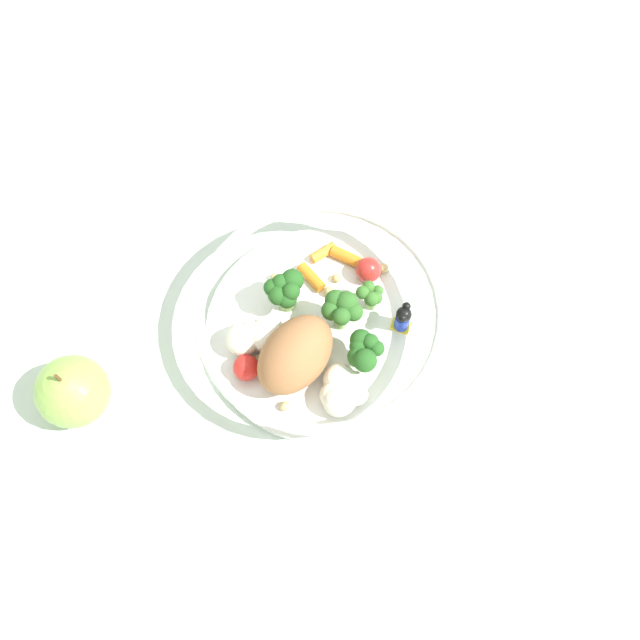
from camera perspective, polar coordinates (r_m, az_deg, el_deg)
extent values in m
plane|color=silver|center=(0.73, 0.36, -1.89)|extent=(2.40, 2.40, 0.00)
cylinder|color=white|center=(0.73, 0.00, -0.86)|extent=(0.24, 0.24, 0.01)
torus|color=white|center=(0.69, 0.00, 0.74)|extent=(0.25, 0.25, 0.01)
ellipsoid|color=#9E663D|center=(0.68, -1.90, -2.95)|extent=(0.10, 0.07, 0.06)
cylinder|color=#7FAD5B|center=(0.72, 1.74, 0.03)|extent=(0.01, 0.01, 0.03)
sphere|color=#2D6023|center=(0.69, 2.25, 1.33)|extent=(0.02, 0.02, 0.02)
sphere|color=#2D6023|center=(0.70, 1.28, 1.62)|extent=(0.02, 0.02, 0.02)
sphere|color=#2D6023|center=(0.70, 0.95, 0.80)|extent=(0.02, 0.02, 0.02)
sphere|color=#2D6023|center=(0.68, 1.77, 0.30)|extent=(0.02, 0.02, 0.02)
sphere|color=#2D6023|center=(0.69, 2.75, 0.66)|extent=(0.02, 0.02, 0.02)
cylinder|color=#8EB766|center=(0.73, -2.85, 1.63)|extent=(0.02, 0.02, 0.03)
sphere|color=#23561E|center=(0.70, -2.29, 3.26)|extent=(0.02, 0.02, 0.02)
sphere|color=#23561E|center=(0.70, -3.06, 3.14)|extent=(0.02, 0.02, 0.02)
sphere|color=#23561E|center=(0.71, -3.88, 2.65)|extent=(0.02, 0.02, 0.02)
sphere|color=#23561E|center=(0.70, -3.42, 2.04)|extent=(0.02, 0.02, 0.02)
sphere|color=#23561E|center=(0.70, -2.70, 1.77)|extent=(0.02, 0.02, 0.02)
sphere|color=#23561E|center=(0.70, -2.11, 2.59)|extent=(0.02, 0.02, 0.02)
cylinder|color=#8EB766|center=(0.73, 4.22, 1.46)|extent=(0.01, 0.01, 0.02)
sphere|color=#386B28|center=(0.72, 4.76, 2.41)|extent=(0.01, 0.01, 0.01)
sphere|color=#386B28|center=(0.72, 4.05, 2.64)|extent=(0.01, 0.01, 0.01)
sphere|color=#386B28|center=(0.71, 3.66, 2.12)|extent=(0.01, 0.01, 0.01)
sphere|color=#386B28|center=(0.71, 4.24, 1.73)|extent=(0.02, 0.02, 0.02)
sphere|color=#386B28|center=(0.71, 4.60, 1.81)|extent=(0.01, 0.01, 0.01)
cylinder|color=#7FAD5B|center=(0.70, 3.55, -3.01)|extent=(0.02, 0.02, 0.02)
sphere|color=#23561E|center=(0.68, 4.12, -1.81)|extent=(0.02, 0.02, 0.02)
sphere|color=#23561E|center=(0.69, 3.37, -1.66)|extent=(0.02, 0.02, 0.02)
sphere|color=#23561E|center=(0.68, 3.19, -2.20)|extent=(0.02, 0.02, 0.02)
sphere|color=#23561E|center=(0.68, 3.22, -2.94)|extent=(0.02, 0.02, 0.02)
sphere|color=#23561E|center=(0.67, 3.91, -3.09)|extent=(0.02, 0.02, 0.02)
sphere|color=#23561E|center=(0.68, 4.65, -2.33)|extent=(0.02, 0.02, 0.02)
sphere|color=silver|center=(0.71, -5.36, -1.03)|extent=(0.02, 0.02, 0.02)
sphere|color=silver|center=(0.71, -5.54, -1.30)|extent=(0.03, 0.03, 0.03)
sphere|color=silver|center=(0.71, -6.15, -1.05)|extent=(0.02, 0.02, 0.02)
sphere|color=silver|center=(0.71, -6.32, -1.61)|extent=(0.03, 0.03, 0.03)
sphere|color=silver|center=(0.70, -5.61, -1.05)|extent=(0.03, 0.03, 0.03)
sphere|color=silver|center=(0.70, -4.28, -1.20)|extent=(0.04, 0.04, 0.04)
sphere|color=silver|center=(0.69, 2.74, -5.35)|extent=(0.03, 0.03, 0.03)
sphere|color=silver|center=(0.69, 1.62, -4.90)|extent=(0.03, 0.03, 0.03)
sphere|color=silver|center=(0.69, 1.65, -5.83)|extent=(0.03, 0.03, 0.03)
sphere|color=silver|center=(0.69, 1.09, -6.14)|extent=(0.03, 0.03, 0.03)
sphere|color=silver|center=(0.69, 1.55, -6.57)|extent=(0.03, 0.03, 0.03)
sphere|color=silver|center=(0.68, 2.10, -6.51)|extent=(0.02, 0.02, 0.02)
sphere|color=silver|center=(0.69, 3.02, -6.07)|extent=(0.02, 0.02, 0.02)
cube|color=yellow|center=(0.73, 6.60, -0.47)|extent=(0.02, 0.02, 0.00)
cylinder|color=#1933B2|center=(0.72, 6.71, -0.10)|extent=(0.02, 0.02, 0.02)
sphere|color=black|center=(0.70, 6.86, 0.45)|extent=(0.02, 0.02, 0.02)
sphere|color=black|center=(0.70, 7.07, 1.11)|extent=(0.01, 0.01, 0.01)
sphere|color=black|center=(0.70, 6.74, 0.16)|extent=(0.01, 0.01, 0.01)
cylinder|color=orange|center=(0.76, 0.27, 5.53)|extent=(0.03, 0.02, 0.01)
cylinder|color=orange|center=(0.76, 2.18, 5.17)|extent=(0.02, 0.04, 0.01)
cylinder|color=orange|center=(0.75, -0.72, 3.52)|extent=(0.02, 0.04, 0.01)
sphere|color=red|center=(0.70, -6.04, -3.89)|extent=(0.03, 0.03, 0.03)
sphere|color=red|center=(0.74, 3.98, 4.11)|extent=(0.03, 0.03, 0.03)
sphere|color=#D1B775|center=(0.75, -3.62, 3.47)|extent=(0.01, 0.01, 0.01)
sphere|color=tan|center=(0.71, -5.23, -3.28)|extent=(0.01, 0.01, 0.01)
sphere|color=#D1B775|center=(0.75, 5.22, 4.24)|extent=(0.01, 0.01, 0.01)
sphere|color=tan|center=(0.74, 0.77, 2.33)|extent=(0.01, 0.01, 0.01)
sphere|color=tan|center=(0.75, 1.36, 3.45)|extent=(0.01, 0.01, 0.01)
sphere|color=#D1B775|center=(0.70, -2.87, -7.05)|extent=(0.01, 0.01, 0.01)
sphere|color=#8CB74C|center=(0.72, -19.54, -5.52)|extent=(0.07, 0.07, 0.07)
cylinder|color=brown|center=(0.68, -20.62, -4.43)|extent=(0.00, 0.00, 0.01)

